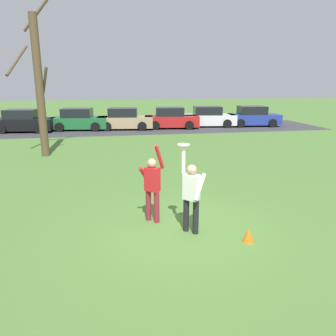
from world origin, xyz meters
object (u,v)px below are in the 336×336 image
(parked_car_blue, at_px, (253,117))
(bare_tree_tall, at_px, (39,84))
(field_cone_orange, at_px, (248,235))
(parked_car_tan, at_px, (125,120))
(parked_car_white, at_px, (209,117))
(frisbee_disc, at_px, (184,145))
(parked_car_black, at_px, (24,122))
(person_catcher, at_px, (191,193))
(person_defender, at_px, (152,185))
(parked_car_red, at_px, (171,119))
(parked_car_green, at_px, (79,120))

(parked_car_blue, distance_m, bare_tree_tall, 17.15)
(field_cone_orange, bearing_deg, parked_car_tan, 95.19)
(parked_car_white, relative_size, bare_tree_tall, 0.60)
(frisbee_disc, height_order, parked_car_white, frisbee_disc)
(frisbee_disc, distance_m, field_cone_orange, 2.49)
(frisbee_disc, height_order, parked_car_black, frisbee_disc)
(parked_car_white, height_order, bare_tree_tall, bare_tree_tall)
(person_catcher, bearing_deg, person_defender, 0.00)
(parked_car_red, bearing_deg, person_defender, -95.35)
(person_defender, relative_size, parked_car_red, 0.48)
(person_catcher, relative_size, field_cone_orange, 6.50)
(parked_car_green, bearing_deg, parked_car_red, 4.71)
(parked_car_red, relative_size, bare_tree_tall, 0.60)
(parked_car_blue, bearing_deg, person_defender, -114.33)
(person_catcher, distance_m, parked_car_red, 18.20)
(parked_car_tan, bearing_deg, parked_car_blue, 7.41)
(person_defender, bearing_deg, parked_car_black, 156.52)
(frisbee_disc, distance_m, parked_car_tan, 17.88)
(person_defender, xyz_separation_m, frisbee_disc, (0.64, -0.64, 1.11))
(person_catcher, bearing_deg, field_cone_orange, -167.14)
(parked_car_red, bearing_deg, parked_car_green, -175.29)
(person_catcher, distance_m, parked_car_green, 18.65)
(person_catcher, height_order, parked_car_tan, person_catcher)
(frisbee_disc, relative_size, parked_car_green, 0.06)
(person_defender, height_order, parked_car_green, person_defender)
(parked_car_green, bearing_deg, person_defender, -72.83)
(person_defender, xyz_separation_m, parked_car_red, (3.79, 17.15, -0.25))
(person_catcher, bearing_deg, parked_car_green, -33.29)
(parked_car_black, bearing_deg, frisbee_disc, -59.94)
(frisbee_disc, distance_m, bare_tree_tall, 10.50)
(parked_car_blue, distance_m, field_cone_orange, 20.63)
(parked_car_red, height_order, parked_car_blue, same)
(frisbee_disc, bearing_deg, parked_car_white, 70.96)
(parked_car_green, height_order, parked_car_blue, same)
(parked_car_black, xyz_separation_m, parked_car_blue, (17.44, 0.06, 0.00))
(parked_car_white, height_order, parked_car_blue, same)
(parked_car_red, relative_size, field_cone_orange, 13.41)
(frisbee_disc, distance_m, parked_car_green, 18.51)
(parked_car_tan, distance_m, field_cone_orange, 18.77)
(parked_car_black, height_order, bare_tree_tall, bare_tree_tall)
(parked_car_tan, relative_size, parked_car_red, 1.00)
(parked_car_blue, bearing_deg, parked_car_black, -172.67)
(parked_car_black, bearing_deg, bare_tree_tall, -64.56)
(parked_car_black, distance_m, field_cone_orange, 20.67)
(parked_car_blue, height_order, field_cone_orange, parked_car_blue)
(parked_car_black, bearing_deg, parked_car_red, 7.01)
(frisbee_disc, distance_m, parked_car_white, 19.30)
(parked_car_tan, relative_size, parked_car_blue, 1.00)
(person_defender, bearing_deg, parked_car_tan, 133.81)
(parked_car_red, relative_size, parked_car_white, 1.00)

